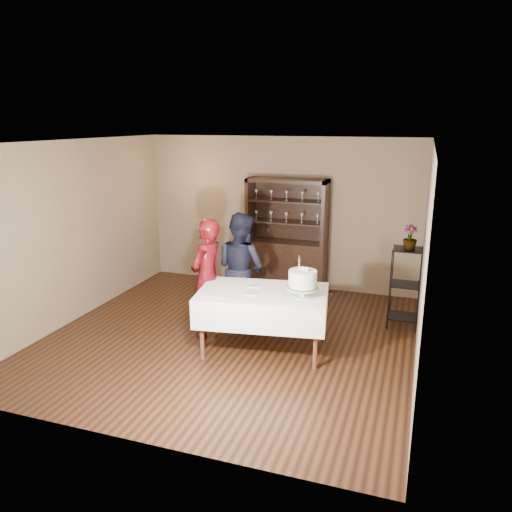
% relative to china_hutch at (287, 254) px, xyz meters
% --- Properties ---
extents(floor, '(5.00, 5.00, 0.00)m').
position_rel_china_hutch_xyz_m(floor, '(-0.20, -2.25, -0.66)').
color(floor, black).
rests_on(floor, ground).
extents(ceiling, '(5.00, 5.00, 0.00)m').
position_rel_china_hutch_xyz_m(ceiling, '(-0.20, -2.25, 2.04)').
color(ceiling, silver).
rests_on(ceiling, back_wall).
extents(back_wall, '(5.00, 0.02, 2.70)m').
position_rel_china_hutch_xyz_m(back_wall, '(-0.20, 0.25, 0.69)').
color(back_wall, '#75634B').
rests_on(back_wall, floor).
extents(wall_left, '(0.02, 5.00, 2.70)m').
position_rel_china_hutch_xyz_m(wall_left, '(-2.70, -2.25, 0.69)').
color(wall_left, '#75634B').
rests_on(wall_left, floor).
extents(wall_right, '(0.02, 5.00, 2.70)m').
position_rel_china_hutch_xyz_m(wall_right, '(2.30, -2.25, 0.69)').
color(wall_right, '#75634B').
rests_on(wall_right, floor).
extents(china_hutch, '(1.40, 0.48, 2.00)m').
position_rel_china_hutch_xyz_m(china_hutch, '(0.00, 0.00, 0.00)').
color(china_hutch, black).
rests_on(china_hutch, floor).
extents(plant_etagere, '(0.42, 0.42, 1.20)m').
position_rel_china_hutch_xyz_m(plant_etagere, '(2.08, -1.05, -0.01)').
color(plant_etagere, black).
rests_on(plant_etagere, floor).
extents(cake_table, '(1.79, 1.26, 0.83)m').
position_rel_china_hutch_xyz_m(cake_table, '(0.36, -2.49, -0.03)').
color(cake_table, silver).
rests_on(cake_table, floor).
extents(woman, '(0.50, 0.67, 1.68)m').
position_rel_china_hutch_xyz_m(woman, '(-0.54, -2.24, 0.17)').
color(woman, '#390510').
rests_on(woman, floor).
extents(man, '(1.01, 0.92, 1.68)m').
position_rel_china_hutch_xyz_m(man, '(-0.25, -1.66, 0.18)').
color(man, black).
rests_on(man, floor).
extents(cake, '(0.40, 0.40, 0.54)m').
position_rel_china_hutch_xyz_m(cake, '(0.90, -2.54, 0.38)').
color(cake, silver).
rests_on(cake, cake_table).
extents(plate_near, '(0.20, 0.20, 0.01)m').
position_rel_china_hutch_xyz_m(plate_near, '(0.24, -2.64, 0.17)').
color(plate_near, silver).
rests_on(plate_near, cake_table).
extents(plate_far, '(0.23, 0.23, 0.01)m').
position_rel_china_hutch_xyz_m(plate_far, '(0.20, -2.33, 0.17)').
color(plate_far, silver).
rests_on(plate_far, cake_table).
extents(potted_plant, '(0.24, 0.24, 0.35)m').
position_rel_china_hutch_xyz_m(potted_plant, '(2.10, -1.08, 0.70)').
color(potted_plant, '#426932').
rests_on(potted_plant, plant_etagere).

